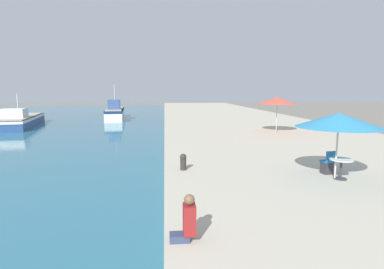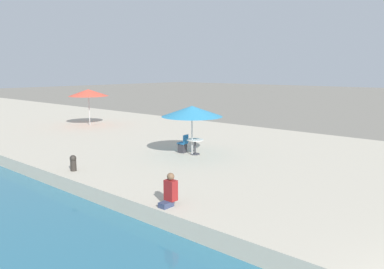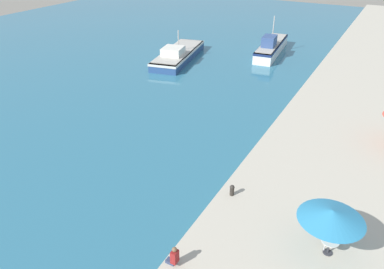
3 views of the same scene
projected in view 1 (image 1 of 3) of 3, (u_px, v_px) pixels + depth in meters
The scene contains 9 objects.
quay_promenade at pixel (232, 120), 35.41m from camera, with size 16.00×90.00×0.59m.
fishing_boat_near at pixel (19, 120), 31.37m from camera, with size 5.30×11.38×3.40m.
fishing_boat_mid at pixel (115, 112), 39.48m from camera, with size 3.18×10.46×4.54m.
cafe_umbrella_pink at pixel (339, 120), 10.42m from camera, with size 2.91×2.91×2.37m.
cafe_umbrella_white at pixel (277, 101), 22.50m from camera, with size 2.87×2.87×2.66m.
cafe_table at pixel (341, 165), 10.62m from camera, with size 0.80×0.80×0.74m.
cafe_chair_left at pixel (327, 166), 11.35m from camera, with size 0.45×0.48×0.91m.
person_at_quay at pixel (187, 220), 6.24m from camera, with size 0.55×0.36×1.01m.
mooring_bollard at pixel (183, 161), 11.92m from camera, with size 0.26×0.26×0.65m.
Camera 1 is at (0.05, 2.30, 3.72)m, focal length 28.00 mm.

